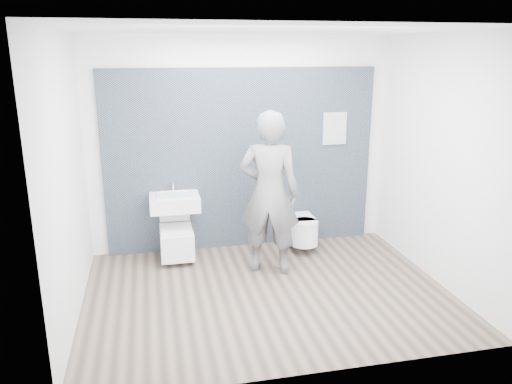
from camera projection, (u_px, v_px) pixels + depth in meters
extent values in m
plane|color=brown|center=(267.00, 292.00, 5.58)|extent=(4.00, 4.00, 0.00)
plane|color=silver|center=(242.00, 145.00, 6.61)|extent=(4.00, 0.00, 4.00)
plane|color=silver|center=(315.00, 215.00, 3.79)|extent=(4.00, 0.00, 4.00)
plane|color=silver|center=(66.00, 181.00, 4.79)|extent=(0.00, 3.00, 3.00)
plane|color=silver|center=(441.00, 162.00, 5.61)|extent=(0.00, 3.00, 3.00)
plane|color=white|center=(269.00, 30.00, 4.81)|extent=(4.00, 4.00, 0.00)
cube|color=black|center=(243.00, 244.00, 6.96)|extent=(3.60, 0.06, 2.40)
cube|color=white|center=(175.00, 202.00, 6.32)|extent=(0.62, 0.47, 0.19)
cube|color=silver|center=(174.00, 196.00, 6.28)|extent=(0.44, 0.31, 0.03)
cylinder|color=silver|center=(173.00, 186.00, 6.44)|extent=(0.02, 0.02, 0.16)
cylinder|color=silver|center=(173.00, 182.00, 6.37)|extent=(0.02, 0.10, 0.02)
cylinder|color=silver|center=(174.00, 209.00, 6.56)|extent=(0.04, 0.04, 0.12)
cube|color=white|center=(177.00, 242.00, 6.40)|extent=(0.41, 0.60, 0.35)
cylinder|color=silver|center=(176.00, 231.00, 6.32)|extent=(0.29, 0.29, 0.03)
cube|color=white|center=(176.00, 229.00, 6.31)|extent=(0.39, 0.48, 0.02)
cube|color=white|center=(174.00, 206.00, 6.50)|extent=(0.39, 0.07, 0.43)
cube|color=silver|center=(176.00, 244.00, 6.69)|extent=(0.11, 0.06, 0.08)
cube|color=white|center=(300.00, 228.00, 6.81)|extent=(0.36, 0.42, 0.30)
cylinder|color=white|center=(304.00, 233.00, 6.61)|extent=(0.36, 0.36, 0.30)
cube|color=white|center=(301.00, 217.00, 6.74)|extent=(0.34, 0.40, 0.03)
cylinder|color=white|center=(305.00, 222.00, 6.55)|extent=(0.34, 0.34, 0.03)
cube|color=silver|center=(296.00, 231.00, 7.02)|extent=(0.10, 0.06, 0.08)
cube|color=white|center=(330.00, 238.00, 7.18)|extent=(0.33, 0.03, 0.43)
imported|color=slate|center=(269.00, 193.00, 5.88)|extent=(0.84, 0.70, 1.97)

